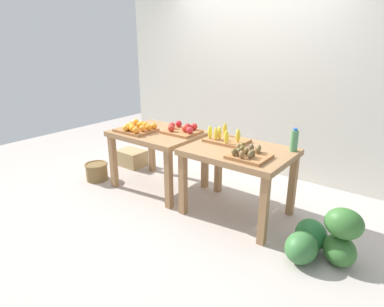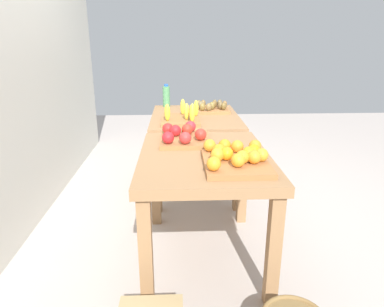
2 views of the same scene
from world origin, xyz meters
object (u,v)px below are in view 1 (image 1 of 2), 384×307
watermelon_pile (322,239)px  cardboard_produce_box (132,158)px  apple_bin (182,130)px  banana_crate (225,138)px  display_table_right (239,159)px  orange_bin (137,128)px  wicker_basket (97,171)px  display_table_left (158,140)px  water_bottle (294,140)px  kiwi_bin (248,154)px

watermelon_pile → cardboard_produce_box: size_ratio=1.65×
apple_bin → banana_crate: 0.60m
display_table_right → cardboard_produce_box: (-1.97, 0.30, -0.51)m
orange_bin → watermelon_pile: size_ratio=0.68×
watermelon_pile → cardboard_produce_box: 2.97m
wicker_basket → watermelon_pile: bearing=2.4°
display_table_left → water_bottle: (1.57, 0.28, 0.21)m
display_table_left → apple_bin: apple_bin is taller
display_table_right → water_bottle: water_bottle is taller
orange_bin → display_table_left: bearing=40.5°
cardboard_produce_box → orange_bin: bearing=-35.2°
orange_bin → apple_bin: (0.47, 0.28, -0.00)m
apple_bin → kiwi_bin: 1.07m
watermelon_pile → cardboard_produce_box: (-2.92, 0.53, -0.07)m
display_table_left → orange_bin: (-0.19, -0.16, 0.15)m
orange_bin → kiwi_bin: bearing=-0.4°
display_table_right → orange_bin: bearing=-172.9°
display_table_right → wicker_basket: display_table_right is taller
kiwi_bin → watermelon_pile: 0.96m
display_table_right → kiwi_bin: size_ratio=2.89×
orange_bin → wicker_basket: size_ratio=1.48×
banana_crate → wicker_basket: bearing=-164.4°
water_bottle → watermelon_pile: 0.96m
display_table_right → banana_crate: banana_crate is taller
orange_bin → banana_crate: (1.07, 0.29, -0.00)m
banana_crate → watermelon_pile: bearing=-16.3°
display_table_left → water_bottle: bearing=9.9°
apple_bin → watermelon_pile: bearing=-11.0°
apple_bin → cardboard_produce_box: apple_bin is taller
water_bottle → display_table_left: bearing=-170.1°
orange_bin → apple_bin: bearing=31.2°
water_bottle → watermelon_pile: (0.50, -0.50, -0.65)m
display_table_right → apple_bin: bearing=171.8°
display_table_left → water_bottle: size_ratio=4.48×
wicker_basket → cardboard_produce_box: size_ratio=0.75×
banana_crate → cardboard_produce_box: bearing=174.1°
wicker_basket → banana_crate: bearing=15.6°
banana_crate → kiwi_bin: size_ratio=1.22×
orange_bin → watermelon_pile: 2.34m
banana_crate → cardboard_produce_box: size_ratio=1.10×
cardboard_produce_box → watermelon_pile: bearing=-10.2°
kiwi_bin → wicker_basket: 2.22m
display_table_left → water_bottle: water_bottle is taller
water_bottle → watermelon_pile: water_bottle is taller
display_table_left → display_table_right: bearing=0.0°
orange_bin → apple_bin: apple_bin is taller
banana_crate → orange_bin: bearing=-165.0°
apple_bin → display_table_left: bearing=-156.4°
kiwi_bin → cardboard_produce_box: bearing=167.6°
water_bottle → cardboard_produce_box: water_bottle is taller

